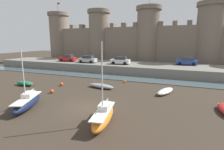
% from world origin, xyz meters
% --- Properties ---
extents(ground_plane, '(160.00, 160.00, 0.00)m').
position_xyz_m(ground_plane, '(0.00, 0.00, 0.00)').
color(ground_plane, '#382D23').
extents(water_channel, '(80.00, 4.50, 0.10)m').
position_xyz_m(water_channel, '(0.00, 14.89, 0.05)').
color(water_channel, '#47565B').
rests_on(water_channel, ground).
extents(quay_road, '(69.07, 10.00, 1.72)m').
position_xyz_m(quay_road, '(0.00, 22.14, 0.86)').
color(quay_road, slate).
rests_on(quay_road, ground).
extents(castle, '(63.60, 6.53, 18.28)m').
position_xyz_m(castle, '(-0.00, 32.75, 6.78)').
color(castle, '#7A6B5B').
rests_on(castle, ground).
extents(rowboat_near_channel_right, '(3.21, 1.41, 0.70)m').
position_xyz_m(rowboat_near_channel_right, '(-12.96, 4.31, 0.36)').
color(rowboat_near_channel_right, '#1E6B47').
rests_on(rowboat_near_channel_right, ground).
extents(sailboat_foreground_right, '(3.20, 5.29, 6.06)m').
position_xyz_m(sailboat_foreground_right, '(-5.26, -2.27, 0.64)').
color(sailboat_foreground_right, '#141E3D').
rests_on(sailboat_foreground_right, ground).
extents(rowboat_midflat_left, '(2.35, 3.85, 0.63)m').
position_xyz_m(rowboat_midflat_left, '(7.05, 7.93, 0.33)').
color(rowboat_midflat_left, silver).
rests_on(rowboat_midflat_left, ground).
extents(rowboat_midflat_centre, '(4.13, 1.88, 0.62)m').
position_xyz_m(rowboat_midflat_centre, '(-1.68, 7.31, 0.32)').
color(rowboat_midflat_centre, gray).
rests_on(rowboat_midflat_centre, ground).
extents(sailboat_foreground_left, '(2.00, 5.01, 6.61)m').
position_xyz_m(sailboat_foreground_left, '(3.15, -2.50, 0.68)').
color(sailboat_foreground_left, orange).
rests_on(sailboat_foreground_left, ground).
extents(mooring_buoy_off_centre, '(0.49, 0.49, 0.49)m').
position_xyz_m(mooring_buoy_off_centre, '(-6.55, 2.74, 0.25)').
color(mooring_buoy_off_centre, '#E04C1E').
rests_on(mooring_buoy_off_centre, ground).
extents(mooring_buoy_near_channel, '(0.50, 0.50, 0.50)m').
position_xyz_m(mooring_buoy_near_channel, '(-7.74, 6.24, 0.25)').
color(mooring_buoy_near_channel, '#E04C1E').
rests_on(mooring_buoy_near_channel, ground).
extents(mooring_buoy_mid_mud, '(0.40, 0.40, 0.40)m').
position_xyz_m(mooring_buoy_mid_mud, '(0.47, 11.60, 0.20)').
color(mooring_buoy_mid_mud, orange).
rests_on(mooring_buoy_mid_mud, ground).
extents(car_quay_west, '(4.18, 2.04, 1.62)m').
position_xyz_m(car_quay_west, '(9.68, 24.33, 2.50)').
color(car_quay_west, '#263F99').
rests_on(car_quay_west, quay_road).
extents(car_quay_east, '(4.18, 2.04, 1.62)m').
position_xyz_m(car_quay_east, '(-11.11, 20.17, 2.50)').
color(car_quay_east, '#B2B5B7').
rests_on(car_quay_east, quay_road).
extents(car_quay_centre_west, '(4.18, 2.04, 1.62)m').
position_xyz_m(car_quay_centre_west, '(-16.87, 20.66, 2.50)').
color(car_quay_centre_west, red).
rests_on(car_quay_centre_west, quay_road).
extents(car_quay_centre_east, '(4.18, 2.04, 1.62)m').
position_xyz_m(car_quay_centre_east, '(-3.39, 20.47, 2.50)').
color(car_quay_centre_east, silver).
rests_on(car_quay_centre_east, quay_road).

